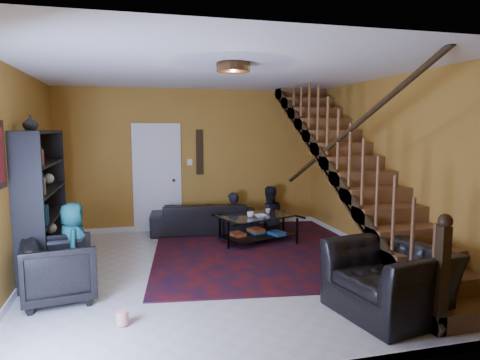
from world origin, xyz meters
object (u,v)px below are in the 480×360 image
object	(u,v)px
bookshelf	(43,205)
coffee_table	(258,227)
armchair_left	(60,270)
sofa	(204,217)
armchair_right	(389,280)

from	to	relation	value
bookshelf	coffee_table	xyz separation A→B (m)	(3.37, 0.75, -0.68)
bookshelf	armchair_left	distance (m)	1.34
sofa	armchair_right	xyz separation A→B (m)	(1.34, -4.13, 0.08)
sofa	coffee_table	xyz separation A→B (m)	(0.80, -0.95, -0.01)
bookshelf	sofa	distance (m)	3.15
armchair_right	coffee_table	world-z (taller)	armchair_right
sofa	armchair_left	size ratio (longest dim) A/B	2.52
armchair_left	armchair_right	xyz separation A→B (m)	(3.55, -1.28, 0.01)
armchair_right	coffee_table	bearing A→B (deg)	179.27
armchair_left	coffee_table	bearing A→B (deg)	-67.44
bookshelf	armchair_left	xyz separation A→B (m)	(0.35, -1.15, -0.60)
bookshelf	coffee_table	world-z (taller)	bookshelf
sofa	coffee_table	world-z (taller)	sofa
sofa	armchair_left	xyz separation A→B (m)	(-2.21, -2.85, 0.07)
bookshelf	armchair_right	distance (m)	4.64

